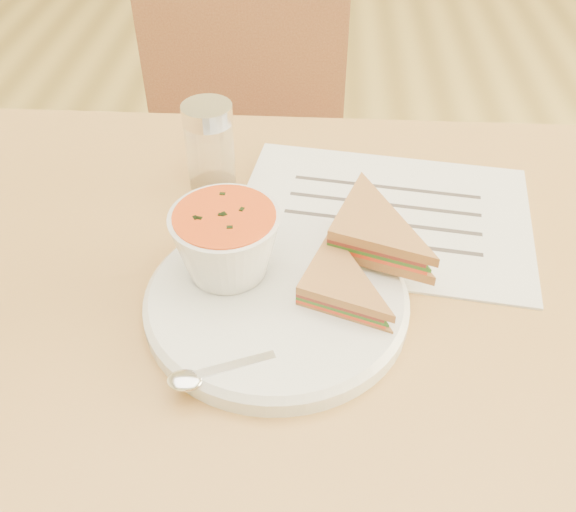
# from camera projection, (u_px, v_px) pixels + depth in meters

# --- Properties ---
(dining_table) EXTENTS (1.00, 0.70, 0.75)m
(dining_table) POSITION_uv_depth(u_px,v_px,m) (273.00, 480.00, 0.90)
(dining_table) COLOR #93572D
(dining_table) RESTS_ON floor
(chair_far) EXTENTS (0.46, 0.46, 0.97)m
(chair_far) POSITION_uv_depth(u_px,v_px,m) (243.00, 164.00, 1.30)
(chair_far) COLOR brown
(chair_far) RESTS_ON floor
(plate) EXTENTS (0.30, 0.30, 0.02)m
(plate) POSITION_uv_depth(u_px,v_px,m) (277.00, 301.00, 0.62)
(plate) COLOR silver
(plate) RESTS_ON dining_table
(soup_bowl) EXTENTS (0.13, 0.13, 0.07)m
(soup_bowl) POSITION_uv_depth(u_px,v_px,m) (227.00, 246.00, 0.62)
(soup_bowl) COLOR silver
(soup_bowl) RESTS_ON plate
(sandwich_half_a) EXTENTS (0.12, 0.12, 0.03)m
(sandwich_half_a) POSITION_uv_depth(u_px,v_px,m) (296.00, 298.00, 0.60)
(sandwich_half_a) COLOR #B47C3F
(sandwich_half_a) RESTS_ON plate
(sandwich_half_b) EXTENTS (0.14, 0.14, 0.03)m
(sandwich_half_b) POSITION_uv_depth(u_px,v_px,m) (327.00, 244.00, 0.63)
(sandwich_half_b) COLOR #B47C3F
(sandwich_half_b) RESTS_ON plate
(spoon) EXTENTS (0.15, 0.09, 0.01)m
(spoon) POSITION_uv_depth(u_px,v_px,m) (237.00, 366.00, 0.55)
(spoon) COLOR silver
(spoon) RESTS_ON plate
(paper_menu) EXTENTS (0.36, 0.29, 0.00)m
(paper_menu) POSITION_uv_depth(u_px,v_px,m) (383.00, 214.00, 0.74)
(paper_menu) COLOR silver
(paper_menu) RESTS_ON dining_table
(condiment_shaker) EXTENTS (0.07, 0.07, 0.11)m
(condiment_shaker) POSITION_uv_depth(u_px,v_px,m) (210.00, 146.00, 0.75)
(condiment_shaker) COLOR silver
(condiment_shaker) RESTS_ON dining_table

